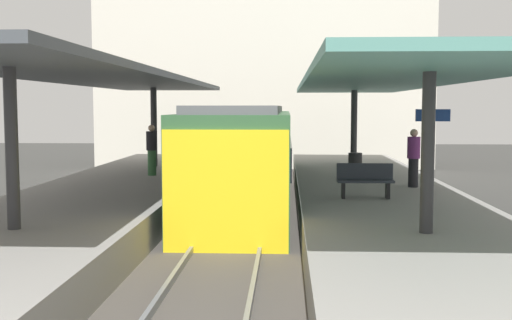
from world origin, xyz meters
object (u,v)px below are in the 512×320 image
object	(u,v)px
commuter_train	(245,157)
platform_bench	(365,179)
passenger_mid_platform	(152,149)
platform_sign	(432,131)
litter_bin	(355,165)
passenger_near_bench	(414,157)

from	to	relation	value
commuter_train	platform_bench	world-z (taller)	commuter_train
platform_bench	passenger_mid_platform	bearing A→B (deg)	142.46
platform_sign	passenger_mid_platform	size ratio (longest dim) A/B	1.31
platform_sign	passenger_mid_platform	bearing A→B (deg)	155.16
litter_bin	platform_bench	bearing A→B (deg)	-92.97
commuter_train	platform_bench	xyz separation A→B (m)	(3.23, -3.59, -0.26)
passenger_mid_platform	platform_bench	bearing A→B (deg)	-37.54
passenger_mid_platform	passenger_near_bench	bearing A→B (deg)	-18.51
commuter_train	platform_sign	xyz separation A→B (m)	(5.12, -2.50, 0.90)
platform_bench	passenger_near_bench	distance (m)	2.80
platform_sign	litter_bin	world-z (taller)	platform_sign
commuter_train	platform_sign	distance (m)	5.77
platform_sign	commuter_train	bearing A→B (deg)	153.96
platform_bench	passenger_mid_platform	size ratio (longest dim) A/B	0.83
commuter_train	passenger_mid_platform	size ratio (longest dim) A/B	7.57
commuter_train	litter_bin	xyz separation A→B (m)	(3.47, 0.96, -0.33)
litter_bin	passenger_mid_platform	distance (m)	6.69
platform_bench	litter_bin	world-z (taller)	platform_bench
commuter_train	passenger_near_bench	bearing A→B (deg)	-15.53
platform_bench	platform_sign	bearing A→B (deg)	30.16
passenger_mid_platform	commuter_train	bearing A→B (deg)	-22.85
litter_bin	platform_sign	bearing A→B (deg)	-64.56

